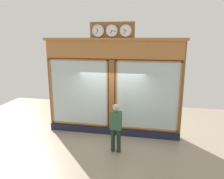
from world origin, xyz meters
TOP-DOWN VIEW (x-y plane):
  - ground_plane at (0.00, 2.80)m, footprint 14.00×14.00m
  - shop_facade at (0.00, -0.13)m, footprint 5.34×0.42m
  - pedestrian at (-0.39, 1.28)m, footprint 0.38×0.26m

SIDE VIEW (x-z plane):
  - ground_plane at x=0.00m, z-range 0.00..0.00m
  - pedestrian at x=-0.39m, z-range 0.09..1.78m
  - shop_facade at x=0.00m, z-range -0.25..4.10m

